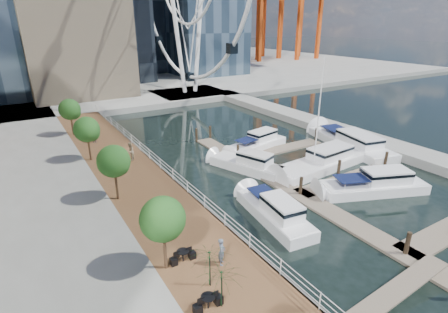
% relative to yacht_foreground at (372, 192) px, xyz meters
% --- Properties ---
extents(ground, '(520.00, 520.00, 0.00)m').
position_rel_yacht_foreground_xyz_m(ground, '(-9.07, -5.10, 0.00)').
color(ground, black).
rests_on(ground, ground).
extents(boardwalk, '(6.00, 60.00, 1.00)m').
position_rel_yacht_foreground_xyz_m(boardwalk, '(-18.07, 9.90, 0.50)').
color(boardwalk, brown).
rests_on(boardwalk, ground).
extents(seawall, '(0.25, 60.00, 1.00)m').
position_rel_yacht_foreground_xyz_m(seawall, '(-15.07, 9.90, 0.50)').
color(seawall, '#595954').
rests_on(seawall, ground).
extents(land_far, '(200.00, 114.00, 1.00)m').
position_rel_yacht_foreground_xyz_m(land_far, '(-9.07, 96.90, 0.50)').
color(land_far, gray).
rests_on(land_far, ground).
extents(breakwater, '(4.00, 60.00, 1.00)m').
position_rel_yacht_foreground_xyz_m(breakwater, '(10.93, 14.90, 0.50)').
color(breakwater, gray).
rests_on(breakwater, ground).
extents(pier, '(14.00, 12.00, 1.00)m').
position_rel_yacht_foreground_xyz_m(pier, '(4.93, 46.90, 0.50)').
color(pier, gray).
rests_on(pier, ground).
extents(railing, '(0.10, 60.00, 1.05)m').
position_rel_yacht_foreground_xyz_m(railing, '(-15.17, 9.90, 1.52)').
color(railing, white).
rests_on(railing, boardwalk).
extents(floating_docks, '(16.00, 34.00, 2.60)m').
position_rel_yacht_foreground_xyz_m(floating_docks, '(-1.11, 4.88, 0.49)').
color(floating_docks, '#6D6051').
rests_on(floating_docks, ground).
extents(port_cranes, '(40.00, 52.00, 38.00)m').
position_rel_yacht_foreground_xyz_m(port_cranes, '(58.59, 90.56, 20.00)').
color(port_cranes, '#D84C14').
rests_on(port_cranes, ground).
extents(street_trees, '(2.60, 42.60, 4.60)m').
position_rel_yacht_foreground_xyz_m(street_trees, '(-20.47, 8.90, 4.29)').
color(street_trees, '#3F2B1C').
rests_on(street_trees, ground).
extents(yacht_foreground, '(10.83, 6.58, 2.15)m').
position_rel_yacht_foreground_xyz_m(yacht_foreground, '(0.00, 0.00, 0.00)').
color(yacht_foreground, white).
rests_on(yacht_foreground, ground).
extents(pedestrian_near, '(0.71, 0.76, 1.74)m').
position_rel_yacht_foreground_xyz_m(pedestrian_near, '(-17.51, -2.51, 1.87)').
color(pedestrian_near, '#525B6D').
rests_on(pedestrian_near, boardwalk).
extents(pedestrian_mid, '(1.08, 1.17, 1.93)m').
position_rel_yacht_foreground_xyz_m(pedestrian_mid, '(-16.95, 16.60, 1.96)').
color(pedestrian_mid, '#9C8A6C').
rests_on(pedestrian_mid, boardwalk).
extents(pedestrian_far, '(1.04, 0.80, 1.64)m').
position_rel_yacht_foreground_xyz_m(pedestrian_far, '(-18.87, 24.33, 1.82)').
color(pedestrian_far, '#32353F').
rests_on(pedestrian_far, boardwalk).
extents(moored_yachts, '(23.72, 29.42, 11.50)m').
position_rel_yacht_foreground_xyz_m(moored_yachts, '(0.02, 6.18, 0.00)').
color(moored_yachts, white).
rests_on(moored_yachts, ground).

